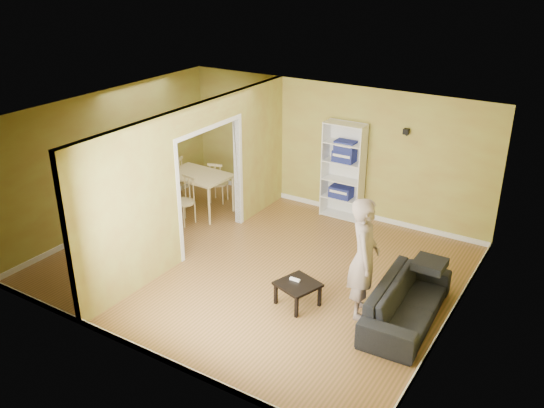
{
  "coord_description": "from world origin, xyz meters",
  "views": [
    {
      "loc": [
        4.73,
        -7.08,
        4.87
      ],
      "look_at": [
        0.2,
        0.2,
        1.1
      ],
      "focal_mm": 38.0,
      "sensor_mm": 36.0,
      "label": 1
    }
  ],
  "objects": [
    {
      "name": "bookshelf",
      "position": [
        0.37,
        2.6,
        0.96
      ],
      "size": [
        0.81,
        0.35,
        1.92
      ],
      "color": "white",
      "rests_on": "ground"
    },
    {
      "name": "chair_far",
      "position": [
        -2.15,
        1.86,
        0.45
      ],
      "size": [
        0.5,
        0.5,
        0.9
      ],
      "primitive_type": null,
      "rotation": [
        0.0,
        0.0,
        3.4
      ],
      "color": "tan",
      "rests_on": "ground"
    },
    {
      "name": "chair_left",
      "position": [
        -2.92,
        1.28,
        0.5
      ],
      "size": [
        0.58,
        0.58,
        1.01
      ],
      "primitive_type": null,
      "rotation": [
        0.0,
        0.0,
        -1.26
      ],
      "color": "beige",
      "rests_on": "ground"
    },
    {
      "name": "dining_table",
      "position": [
        -2.2,
        1.25,
        0.72
      ],
      "size": [
        1.28,
        0.86,
        0.8
      ],
      "rotation": [
        0.0,
        0.0,
        -0.04
      ],
      "color": "tan",
      "rests_on": "ground"
    },
    {
      "name": "chair_near",
      "position": [
        -2.09,
        0.65,
        0.47
      ],
      "size": [
        0.48,
        0.48,
        0.94
      ],
      "primitive_type": null,
      "rotation": [
        0.0,
        0.0,
        -0.14
      ],
      "color": "tan",
      "rests_on": "ground"
    },
    {
      "name": "partition",
      "position": [
        -1.2,
        0.0,
        1.3
      ],
      "size": [
        0.22,
        5.5,
        2.6
      ],
      "primitive_type": null,
      "color": "#ACB24A",
      "rests_on": "ground"
    },
    {
      "name": "paper_box_navy_a",
      "position": [
        0.35,
        2.56,
        0.52
      ],
      "size": [
        0.43,
        0.28,
        0.22
      ],
      "primitive_type": "cube",
      "color": "navy",
      "rests_on": "bookshelf"
    },
    {
      "name": "person",
      "position": [
        2.07,
        -0.36,
        1.07
      ],
      "size": [
        0.95,
        0.86,
        2.14
      ],
      "primitive_type": "imported",
      "rotation": [
        0.0,
        0.0,
        1.97
      ],
      "color": "slate",
      "rests_on": "ground"
    },
    {
      "name": "sofa",
      "position": [
        2.7,
        -0.17,
        0.39
      ],
      "size": [
        2.08,
        0.97,
        0.78
      ],
      "primitive_type": "imported",
      "rotation": [
        0.0,
        0.0,
        1.62
      ],
      "color": "black",
      "rests_on": "ground"
    },
    {
      "name": "game_controller",
      "position": [
        1.11,
        -0.62,
        0.39
      ],
      "size": [
        0.16,
        0.04,
        0.03
      ],
      "primitive_type": "cube",
      "color": "white",
      "rests_on": "coffee_table"
    },
    {
      "name": "paper_box_navy_b",
      "position": [
        0.37,
        2.56,
        1.27
      ],
      "size": [
        0.42,
        0.27,
        0.22
      ],
      "primitive_type": "cube",
      "color": "navy",
      "rests_on": "bookshelf"
    },
    {
      "name": "paper_box_navy_c",
      "position": [
        0.39,
        2.56,
        1.46
      ],
      "size": [
        0.39,
        0.26,
        0.2
      ],
      "primitive_type": "cube",
      "color": "navy",
      "rests_on": "bookshelf"
    },
    {
      "name": "coffee_table",
      "position": [
        1.19,
        -0.67,
        0.32
      ],
      "size": [
        0.56,
        0.56,
        0.37
      ],
      "rotation": [
        0.0,
        0.0,
        -0.32
      ],
      "color": "black",
      "rests_on": "ground"
    },
    {
      "name": "room_shell",
      "position": [
        0.0,
        0.0,
        1.3
      ],
      "size": [
        6.5,
        6.5,
        6.5
      ],
      "color": "#96623B",
      "rests_on": "ground"
    },
    {
      "name": "wall_speaker",
      "position": [
        1.5,
        2.69,
        1.9
      ],
      "size": [
        0.1,
        0.1,
        0.1
      ],
      "primitive_type": "cube",
      "color": "black",
      "rests_on": "room_shell"
    }
  ]
}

